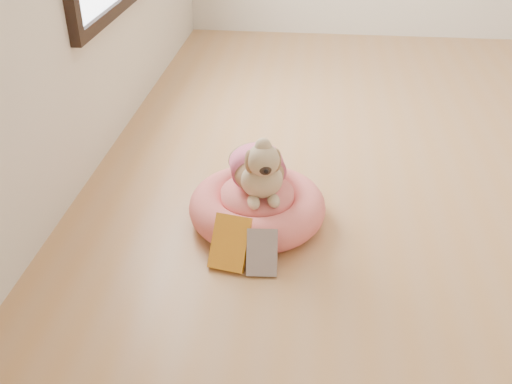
# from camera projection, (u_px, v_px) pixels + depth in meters

# --- Properties ---
(floor) EXTENTS (4.50, 4.50, 0.00)m
(floor) POSITION_uv_depth(u_px,v_px,m) (494.00, 169.00, 2.88)
(floor) COLOR tan
(floor) RESTS_ON ground
(pet_bed) EXTENTS (0.59, 0.59, 0.15)m
(pet_bed) POSITION_uv_depth(u_px,v_px,m) (257.00, 207.00, 2.46)
(pet_bed) COLOR #E16558
(pet_bed) RESTS_ON floor
(dog) EXTENTS (0.37, 0.46, 0.30)m
(dog) POSITION_uv_depth(u_px,v_px,m) (259.00, 158.00, 2.35)
(dog) COLOR brown
(dog) RESTS_ON pet_bed
(book_yellow) EXTENTS (0.17, 0.17, 0.19)m
(book_yellow) POSITION_uv_depth(u_px,v_px,m) (230.00, 243.00, 2.20)
(book_yellow) COLOR yellow
(book_yellow) RESTS_ON floor
(book_white) EXTENTS (0.13, 0.13, 0.16)m
(book_white) POSITION_uv_depth(u_px,v_px,m) (262.00, 252.00, 2.17)
(book_white) COLOR white
(book_white) RESTS_ON floor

